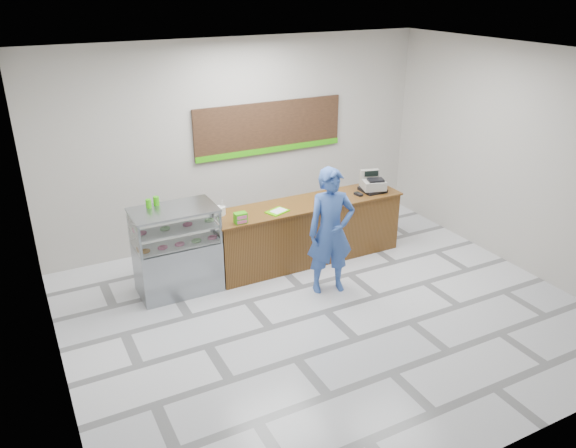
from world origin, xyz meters
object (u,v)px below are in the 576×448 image
display_case (177,250)px  serving_tray (277,211)px  cash_register (372,184)px  customer (331,231)px  sales_counter (308,231)px

display_case → serving_tray: (1.60, -0.14, 0.36)m
cash_register → serving_tray: (-1.85, -0.10, -0.12)m
display_case → customer: 2.29m
display_case → customer: (2.03, -1.01, 0.29)m
sales_counter → serving_tray: bearing=-167.4°
sales_counter → cash_register: 1.39m
display_case → cash_register: size_ratio=2.78×
display_case → customer: customer is taller
display_case → serving_tray: bearing=-5.0°
cash_register → customer: bearing=-128.8°
sales_counter → serving_tray: size_ratio=8.32×
display_case → cash_register: cash_register is taller
display_case → cash_register: 3.48m
customer → cash_register: bearing=48.6°
cash_register → customer: size_ratio=0.25×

